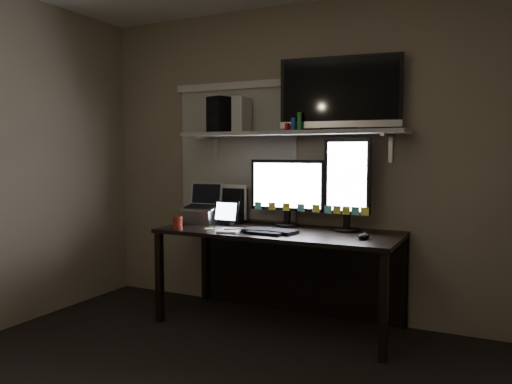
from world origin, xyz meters
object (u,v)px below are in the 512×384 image
Objects in this scene: game_console at (243,115)px; monitor_landscape at (287,192)px; mouse at (364,236)px; monitor_portrait at (347,184)px; keyboard at (270,231)px; tablet at (227,213)px; tv at (340,94)px; desk at (285,251)px; cup at (178,223)px; laptop at (200,204)px; speaker at (221,115)px.

monitor_landscape is at bearing -2.38° from game_console.
monitor_portrait is at bearing 135.26° from mouse.
keyboard is (-0.49, -0.31, -0.34)m from monitor_portrait.
tablet is 0.80× the size of game_console.
monitor_landscape is 0.80m from mouse.
game_console is at bearing 177.27° from tv.
desk is 16.31× the size of mouse.
game_console is (-0.41, 0.07, 1.07)m from desk.
game_console is (0.30, 0.50, 0.84)m from cup.
tv reaches higher than desk.
desk is 5.55× the size of laptop.
tv is at bearing 139.23° from mouse.
tablet reaches higher than mouse.
mouse is (0.20, -0.28, -0.33)m from monitor_portrait.
monitor_portrait reaches higher than cup.
laptop is 0.76m from speaker.
keyboard is 0.45× the size of tv.
cup reaches higher than keyboard.
cup is at bearing -90.49° from laptop.
monitor_landscape is at bearing 177.08° from tv.
game_console is (0.34, 0.11, 0.73)m from laptop.
tablet is at bearing -163.55° from monitor_landscape.
monitor_landscape reaches higher than laptop.
tablet is 0.25× the size of tv.
mouse is (0.69, -0.32, -0.25)m from monitor_landscape.
monitor_portrait is at bearing -4.57° from monitor_landscape.
game_console is (-0.79, -0.05, -0.13)m from tv.
monitor_landscape is 0.74m from laptop.
desk is 0.57m from tablet.
keyboard is 0.71m from cup.
cup is (-0.71, -0.42, 0.23)m from desk.
monitor_portrait is 1.72× the size of keyboard.
monitor_portrait is 1.03m from game_console.
keyboard is at bearing -45.99° from game_console.
monitor_landscape is at bearing 19.21° from tablet.
tablet is (-0.97, -0.10, -0.25)m from monitor_portrait.
laptop is at bearing -177.25° from tablet.
desk is at bearing 10.91° from speaker.
mouse is at bearing -24.86° from monitor_landscape.
laptop is at bearing 95.96° from cup.
laptop is at bearing -177.17° from mouse.
game_console is 0.21m from speaker.
speaker reaches higher than keyboard.
monitor_landscape is 0.86m from tv.
desk is 4.41× the size of keyboard.
game_console reaches higher than keyboard.
desk is 0.85m from cup.
tablet reaches higher than keyboard.
game_console is at bearing -178.05° from monitor_portrait.
mouse is 0.49× the size of tablet.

